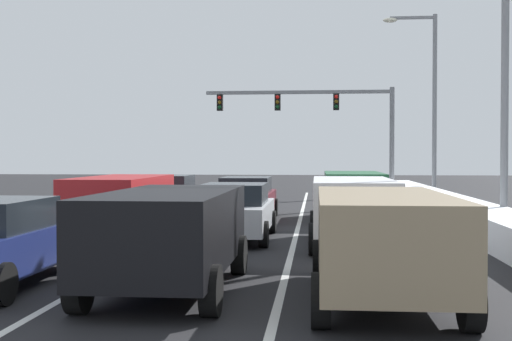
% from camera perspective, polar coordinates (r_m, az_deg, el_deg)
% --- Properties ---
extents(ground_plane, '(120.00, 120.00, 0.00)m').
position_cam_1_polar(ground_plane, '(18.51, -1.94, -5.74)').
color(ground_plane, black).
extents(lane_stripe_between_right_lane_and_center_lane, '(0.14, 38.36, 0.01)m').
position_cam_1_polar(lane_stripe_between_right_lane_and_center_lane, '(21.84, 3.64, -4.66)').
color(lane_stripe_between_right_lane_and_center_lane, silver).
rests_on(lane_stripe_between_right_lane_and_center_lane, ground).
extents(lane_stripe_between_center_lane_and_left_lane, '(0.14, 38.36, 0.01)m').
position_cam_1_polar(lane_stripe_between_center_lane_and_left_lane, '(22.19, -5.19, -4.56)').
color(lane_stripe_between_center_lane_and_left_lane, silver).
rests_on(lane_stripe_between_center_lane_and_left_lane, ground).
extents(snow_bank_right_shoulder, '(1.55, 38.36, 0.78)m').
position_cam_1_polar(snow_bank_right_shoulder, '(22.30, 17.41, -3.60)').
color(snow_bank_right_shoulder, white).
rests_on(snow_bank_right_shoulder, ground).
extents(snow_bank_left_shoulder, '(1.70, 38.36, 0.47)m').
position_cam_1_polar(snow_bank_left_shoulder, '(23.70, -17.93, -3.69)').
color(snow_bank_left_shoulder, white).
rests_on(snow_bank_left_shoulder, ground).
extents(suv_tan_right_lane_nearest, '(2.16, 4.90, 1.67)m').
position_cam_1_polar(suv_tan_right_lane_nearest, '(10.55, 10.70, -5.53)').
color(suv_tan_right_lane_nearest, '#937F60').
rests_on(suv_tan_right_lane_nearest, ground).
extents(suv_white_right_lane_second, '(2.16, 4.90, 1.67)m').
position_cam_1_polar(suv_white_right_lane_second, '(16.95, 8.23, -2.95)').
color(suv_white_right_lane_second, silver).
rests_on(suv_white_right_lane_second, ground).
extents(suv_green_right_lane_third, '(2.16, 4.90, 1.67)m').
position_cam_1_polar(suv_green_right_lane_third, '(23.71, 8.27, -1.75)').
color(suv_green_right_lane_third, '#1E5633').
rests_on(suv_green_right_lane_third, ground).
extents(suv_black_center_lane_nearest, '(2.16, 4.90, 1.67)m').
position_cam_1_polar(suv_black_center_lane_nearest, '(11.27, -7.32, -5.08)').
color(suv_black_center_lane_nearest, black).
rests_on(suv_black_center_lane_nearest, ground).
extents(sedan_silver_center_lane_second, '(2.00, 4.50, 1.51)m').
position_cam_1_polar(sedan_silver_center_lane_second, '(18.05, -1.79, -3.48)').
color(sedan_silver_center_lane_second, '#B7BABF').
rests_on(sedan_silver_center_lane_second, ground).
extents(sedan_maroon_center_lane_third, '(2.00, 4.50, 1.51)m').
position_cam_1_polar(sedan_maroon_center_lane_third, '(23.54, -0.81, -2.37)').
color(sedan_maroon_center_lane_third, maroon).
rests_on(sedan_maroon_center_lane_third, ground).
extents(suv_red_left_lane_second, '(2.16, 4.90, 1.67)m').
position_cam_1_polar(suv_red_left_lane_second, '(19.18, -11.39, -2.47)').
color(suv_red_left_lane_second, maroon).
rests_on(suv_red_left_lane_second, ground).
extents(sedan_gray_left_lane_third, '(2.00, 4.50, 1.51)m').
position_cam_1_polar(sedan_gray_left_lane_third, '(25.99, -7.36, -2.03)').
color(sedan_gray_left_lane_third, slate).
rests_on(sedan_gray_left_lane_third, ground).
extents(traffic_light_gantry, '(10.94, 0.47, 6.20)m').
position_cam_1_polar(traffic_light_gantry, '(39.22, 5.91, 4.89)').
color(traffic_light_gantry, slate).
rests_on(traffic_light_gantry, ground).
extents(street_lamp_right_near, '(2.66, 0.36, 8.65)m').
position_cam_1_polar(street_lamp_right_near, '(20.81, 19.49, 9.16)').
color(street_lamp_right_near, gray).
rests_on(street_lamp_right_near, ground).
extents(street_lamp_right_mid, '(2.66, 0.36, 9.25)m').
position_cam_1_polar(street_lamp_right_mid, '(34.51, 14.41, 6.55)').
color(street_lamp_right_mid, gray).
rests_on(street_lamp_right_mid, ground).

